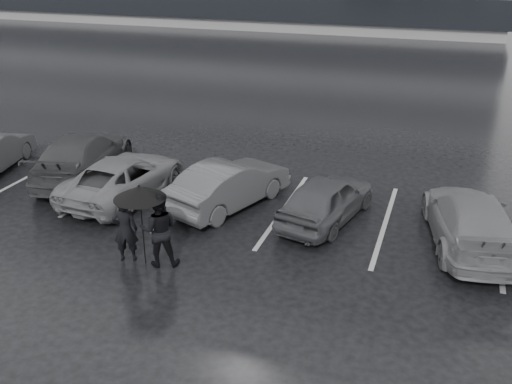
{
  "coord_description": "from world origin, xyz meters",
  "views": [
    {
      "loc": [
        4.58,
        -11.36,
        6.81
      ],
      "look_at": [
        0.3,
        1.0,
        1.1
      ],
      "focal_mm": 40.0,
      "sensor_mm": 36.0,
      "label": 1
    }
  ],
  "objects_px": {
    "car_main": "(326,199)",
    "car_west_b": "(124,177)",
    "car_west_c": "(83,156)",
    "car_west_a": "(230,184)",
    "pedestrian_right": "(159,230)",
    "car_east": "(470,220)",
    "pedestrian_left": "(125,230)"
  },
  "relations": [
    {
      "from": "car_east",
      "to": "pedestrian_left",
      "type": "height_order",
      "value": "pedestrian_left"
    },
    {
      "from": "car_west_a",
      "to": "pedestrian_right",
      "type": "bearing_deg",
      "value": 104.67
    },
    {
      "from": "car_main",
      "to": "pedestrian_left",
      "type": "distance_m",
      "value": 5.3
    },
    {
      "from": "car_main",
      "to": "car_west_b",
      "type": "bearing_deg",
      "value": 16.45
    },
    {
      "from": "car_main",
      "to": "pedestrian_left",
      "type": "height_order",
      "value": "pedestrian_left"
    },
    {
      "from": "car_west_c",
      "to": "car_west_a",
      "type": "bearing_deg",
      "value": 160.79
    },
    {
      "from": "car_main",
      "to": "car_west_a",
      "type": "bearing_deg",
      "value": 12.11
    },
    {
      "from": "car_west_b",
      "to": "car_east",
      "type": "xyz_separation_m",
      "value": [
        9.49,
        0.23,
        0.04
      ]
    },
    {
      "from": "car_west_a",
      "to": "car_east",
      "type": "height_order",
      "value": "car_west_a"
    },
    {
      "from": "car_main",
      "to": "car_west_a",
      "type": "height_order",
      "value": "car_west_a"
    },
    {
      "from": "car_west_a",
      "to": "car_east",
      "type": "bearing_deg",
      "value": -161.74
    },
    {
      "from": "pedestrian_left",
      "to": "pedestrian_right",
      "type": "relative_size",
      "value": 0.89
    },
    {
      "from": "pedestrian_right",
      "to": "car_west_a",
      "type": "bearing_deg",
      "value": -118.01
    },
    {
      "from": "car_main",
      "to": "car_west_a",
      "type": "relative_size",
      "value": 0.93
    },
    {
      "from": "car_west_b",
      "to": "car_west_c",
      "type": "relative_size",
      "value": 0.91
    },
    {
      "from": "car_west_a",
      "to": "car_west_c",
      "type": "distance_m",
      "value": 5.21
    },
    {
      "from": "car_east",
      "to": "pedestrian_right",
      "type": "xyz_separation_m",
      "value": [
        -6.69,
        -3.33,
        0.23
      ]
    },
    {
      "from": "car_east",
      "to": "pedestrian_right",
      "type": "bearing_deg",
      "value": 15.17
    },
    {
      "from": "car_west_c",
      "to": "pedestrian_right",
      "type": "xyz_separation_m",
      "value": [
        4.86,
        -4.06,
        0.19
      ]
    },
    {
      "from": "car_west_c",
      "to": "pedestrian_left",
      "type": "height_order",
      "value": "pedestrian_left"
    },
    {
      "from": "car_west_c",
      "to": "car_main",
      "type": "bearing_deg",
      "value": 162.7
    },
    {
      "from": "car_west_c",
      "to": "car_east",
      "type": "bearing_deg",
      "value": 163.23
    },
    {
      "from": "car_main",
      "to": "pedestrian_left",
      "type": "relative_size",
      "value": 2.35
    },
    {
      "from": "car_west_a",
      "to": "pedestrian_right",
      "type": "height_order",
      "value": "pedestrian_right"
    },
    {
      "from": "pedestrian_left",
      "to": "car_west_b",
      "type": "bearing_deg",
      "value": -79.95
    },
    {
      "from": "car_west_c",
      "to": "car_west_b",
      "type": "bearing_deg",
      "value": 141.61
    },
    {
      "from": "car_west_b",
      "to": "car_east",
      "type": "height_order",
      "value": "car_east"
    },
    {
      "from": "car_east",
      "to": "car_west_b",
      "type": "bearing_deg",
      "value": -9.9
    },
    {
      "from": "car_west_b",
      "to": "car_west_a",
      "type": "bearing_deg",
      "value": -169.34
    },
    {
      "from": "car_main",
      "to": "car_west_a",
      "type": "xyz_separation_m",
      "value": [
        -2.77,
        0.03,
        0.03
      ]
    },
    {
      "from": "car_west_a",
      "to": "car_west_b",
      "type": "relative_size",
      "value": 0.9
    },
    {
      "from": "car_main",
      "to": "car_west_a",
      "type": "distance_m",
      "value": 2.77
    }
  ]
}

